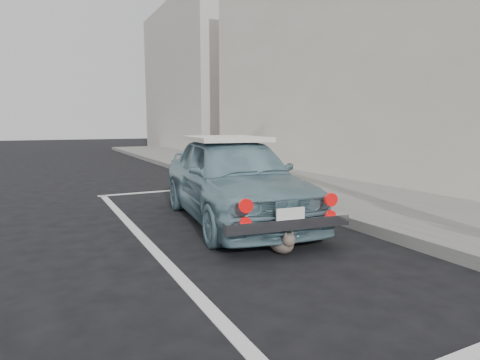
# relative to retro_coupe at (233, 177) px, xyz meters

# --- Properties ---
(ground) EXTENTS (80.00, 80.00, 0.00)m
(ground) POSITION_rel_retro_coupe_xyz_m (-0.57, -3.43, -0.66)
(ground) COLOR black
(ground) RESTS_ON ground
(sidewalk) EXTENTS (2.80, 40.00, 0.15)m
(sidewalk) POSITION_rel_retro_coupe_xyz_m (2.63, -1.43, -0.58)
(sidewalk) COLOR slate
(sidewalk) RESTS_ON ground
(shop_building) EXTENTS (3.50, 18.00, 7.00)m
(shop_building) POSITION_rel_retro_coupe_xyz_m (5.76, 0.57, 2.83)
(shop_building) COLOR beige
(shop_building) RESTS_ON ground
(building_far) EXTENTS (3.50, 10.00, 8.00)m
(building_far) POSITION_rel_retro_coupe_xyz_m (5.78, 16.57, 3.34)
(building_far) COLOR beige
(building_far) RESTS_ON ground
(pline_front) EXTENTS (3.00, 0.12, 0.01)m
(pline_front) POSITION_rel_retro_coupe_xyz_m (-0.07, 3.07, -0.65)
(pline_front) COLOR silver
(pline_front) RESTS_ON ground
(pline_side) EXTENTS (0.12, 7.00, 0.01)m
(pline_side) POSITION_rel_retro_coupe_xyz_m (-1.47, -0.43, -0.65)
(pline_side) COLOR silver
(pline_side) RESTS_ON ground
(retro_coupe) EXTENTS (1.99, 3.97, 1.30)m
(retro_coupe) POSITION_rel_retro_coupe_xyz_m (0.00, 0.00, 0.00)
(retro_coupe) COLOR #729AA7
(retro_coupe) RESTS_ON ground
(cat) EXTENTS (0.27, 0.56, 0.30)m
(cat) POSITION_rel_retro_coupe_xyz_m (-0.20, -1.68, -0.52)
(cat) COLOR #6F5F54
(cat) RESTS_ON ground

